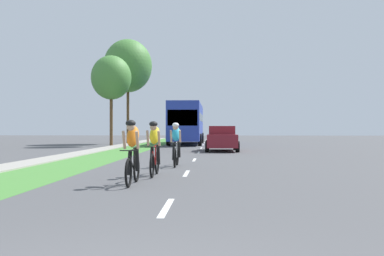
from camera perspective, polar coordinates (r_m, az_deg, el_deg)
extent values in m
plane|color=#4C4C4F|center=(23.00, 0.79, -3.49)|extent=(120.00, 120.00, 0.00)
cube|color=#478438|center=(23.59, -10.17, -3.39)|extent=(2.47, 70.00, 0.01)
cube|color=#9E998E|center=(24.09, -14.62, -3.32)|extent=(1.36, 70.00, 0.10)
cube|color=white|center=(7.52, -3.45, -10.57)|extent=(0.12, 1.80, 0.01)
cube|color=white|center=(13.05, -0.75, -6.09)|extent=(0.12, 1.80, 0.01)
cube|color=white|center=(18.62, 0.32, -4.28)|extent=(0.12, 1.80, 0.01)
cube|color=white|center=(24.20, 0.89, -3.31)|extent=(0.12, 1.80, 0.01)
cube|color=white|center=(29.79, 1.25, -2.70)|extent=(0.12, 1.80, 0.01)
cube|color=white|center=(35.39, 1.50, -2.28)|extent=(0.12, 1.80, 0.01)
cube|color=white|center=(40.98, 1.67, -1.98)|extent=(0.12, 1.80, 0.01)
cube|color=white|center=(46.58, 1.81, -1.74)|extent=(0.12, 1.80, 0.01)
cube|color=white|center=(52.17, 1.92, -1.56)|extent=(0.12, 1.80, 0.01)
torus|color=black|center=(11.06, -7.45, -5.43)|extent=(0.06, 0.68, 0.68)
torus|color=black|center=(10.04, -8.51, -5.98)|extent=(0.06, 0.68, 0.68)
cylinder|color=black|center=(10.43, -8.06, -4.76)|extent=(0.04, 0.59, 0.43)
cylinder|color=black|center=(10.70, -7.77, -4.11)|extent=(0.04, 0.04, 0.55)
cylinder|color=black|center=(10.46, -8.01, -2.94)|extent=(0.03, 0.55, 0.03)
cylinder|color=black|center=(10.02, -8.49, -3.01)|extent=(0.42, 0.02, 0.02)
ellipsoid|color=orange|center=(10.52, -7.93, -1.12)|extent=(0.30, 0.54, 0.63)
sphere|color=tan|center=(10.24, -8.23, 0.19)|extent=(0.20, 0.20, 0.20)
ellipsoid|color=black|center=(10.24, -8.23, 0.64)|extent=(0.24, 0.28, 0.16)
cylinder|color=tan|center=(10.28, -9.10, -1.59)|extent=(0.07, 0.26, 0.45)
cylinder|color=tan|center=(10.22, -7.34, -1.60)|extent=(0.07, 0.26, 0.45)
cylinder|color=black|center=(10.65, -8.38, -4.67)|extent=(0.10, 0.30, 0.60)
cylinder|color=black|center=(10.56, -7.37, -4.16)|extent=(0.10, 0.25, 0.61)
torus|color=black|center=(12.89, -4.72, -4.67)|extent=(0.06, 0.68, 0.68)
torus|color=black|center=(11.86, -5.38, -5.06)|extent=(0.06, 0.68, 0.68)
cylinder|color=red|center=(12.26, -5.10, -4.06)|extent=(0.04, 0.59, 0.43)
cylinder|color=red|center=(12.54, -4.92, -3.51)|extent=(0.04, 0.04, 0.55)
cylinder|color=red|center=(12.30, -5.06, -2.51)|extent=(0.03, 0.55, 0.03)
cylinder|color=black|center=(11.85, -5.36, -2.55)|extent=(0.42, 0.02, 0.02)
ellipsoid|color=yellow|center=(12.36, -5.02, -0.96)|extent=(0.30, 0.54, 0.63)
sphere|color=tan|center=(12.08, -5.20, 0.15)|extent=(0.20, 0.20, 0.20)
ellipsoid|color=black|center=(12.08, -5.20, 0.53)|extent=(0.24, 0.28, 0.16)
cylinder|color=tan|center=(12.10, -5.95, -1.36)|extent=(0.07, 0.26, 0.45)
cylinder|color=tan|center=(12.06, -4.45, -1.37)|extent=(0.07, 0.26, 0.45)
cylinder|color=black|center=(12.48, -5.43, -3.99)|extent=(0.10, 0.30, 0.60)
cylinder|color=black|center=(12.39, -4.54, -3.55)|extent=(0.10, 0.25, 0.61)
torus|color=black|center=(15.94, -1.97, -3.78)|extent=(0.06, 0.68, 0.68)
torus|color=black|center=(14.90, -2.31, -4.04)|extent=(0.06, 0.68, 0.68)
cylinder|color=silver|center=(15.31, -2.17, -3.26)|extent=(0.04, 0.59, 0.43)
cylinder|color=silver|center=(15.58, -2.08, -2.84)|extent=(0.04, 0.04, 0.55)
cylinder|color=silver|center=(15.34, -2.15, -2.02)|extent=(0.03, 0.55, 0.03)
cylinder|color=black|center=(14.89, -2.30, -2.04)|extent=(0.42, 0.02, 0.02)
ellipsoid|color=#26A5CC|center=(15.41, -2.13, -0.78)|extent=(0.30, 0.54, 0.63)
sphere|color=tan|center=(15.13, -2.22, 0.11)|extent=(0.20, 0.20, 0.20)
ellipsoid|color=white|center=(15.13, -2.22, 0.41)|extent=(0.24, 0.28, 0.16)
cylinder|color=tan|center=(15.14, -2.82, -1.10)|extent=(0.07, 0.26, 0.45)
cylinder|color=tan|center=(15.11, -1.61, -1.10)|extent=(0.07, 0.26, 0.45)
cylinder|color=black|center=(15.52, -2.47, -3.22)|extent=(0.10, 0.30, 0.60)
cylinder|color=black|center=(15.44, -1.75, -2.86)|extent=(0.10, 0.25, 0.61)
cube|color=maroon|center=(25.96, 4.01, -1.68)|extent=(1.76, 4.30, 0.76)
cube|color=maroon|center=(26.10, 4.00, -0.31)|extent=(1.55, 2.24, 0.52)
cube|color=#1E2833|center=(25.14, 4.05, -0.37)|extent=(1.44, 0.08, 0.44)
cylinder|color=black|center=(24.64, 2.02, -2.51)|extent=(0.22, 0.64, 0.64)
cylinder|color=black|center=(24.68, 6.12, -2.51)|extent=(0.22, 0.64, 0.64)
cylinder|color=black|center=(27.30, 2.10, -2.27)|extent=(0.22, 0.64, 0.64)
cylinder|color=black|center=(27.34, 5.79, -2.27)|extent=(0.22, 0.64, 0.64)
cube|color=#23389E|center=(37.48, -0.66, 0.79)|extent=(2.50, 11.60, 3.10)
cube|color=#1E2833|center=(37.49, -0.66, 1.40)|extent=(2.52, 10.67, 0.64)
cube|color=#1E2833|center=(31.73, -1.29, 1.40)|extent=(2.25, 0.06, 1.20)
cylinder|color=black|center=(33.84, -3.16, -1.57)|extent=(0.28, 0.96, 0.96)
cylinder|color=black|center=(33.67, 1.07, -1.58)|extent=(0.28, 0.96, 0.96)
cylinder|color=black|center=(40.76, -2.15, -1.32)|extent=(0.28, 0.96, 0.96)
cylinder|color=black|center=(40.62, 1.37, -1.32)|extent=(0.28, 0.96, 0.96)
cylinder|color=brown|center=(33.60, -10.77, 1.08)|extent=(0.24, 0.24, 4.09)
ellipsoid|color=#478438|center=(33.82, -10.77, 6.66)|extent=(3.11, 3.11, 3.42)
cylinder|color=brown|center=(38.48, -8.58, 1.81)|extent=(0.24, 0.24, 5.26)
ellipsoid|color=#478438|center=(38.87, -8.58, 8.24)|extent=(4.30, 4.30, 4.73)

